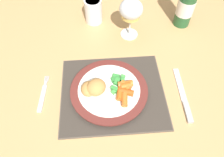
{
  "coord_description": "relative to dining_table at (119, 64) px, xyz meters",
  "views": [
    {
      "loc": [
        -0.07,
        -0.58,
        1.35
      ],
      "look_at": [
        -0.04,
        -0.16,
        0.78
      ],
      "focal_mm": 35.0,
      "sensor_mm": 36.0,
      "label": 1
    }
  ],
  "objects": [
    {
      "name": "breaded_croquettes",
      "position": [
        -0.1,
        -0.2,
        0.13
      ],
      "size": [
        0.09,
        0.09,
        0.04
      ],
      "color": "#A87033",
      "rests_on": "dinner_plate"
    },
    {
      "name": "glazed_carrots",
      "position": [
        -0.0,
        -0.21,
        0.12
      ],
      "size": [
        0.06,
        0.09,
        0.02
      ],
      "color": "orange",
      "rests_on": "dinner_plate"
    },
    {
      "name": "placemat",
      "position": [
        -0.04,
        -0.19,
        0.09
      ],
      "size": [
        0.34,
        0.29,
        0.01
      ],
      "color": "brown",
      "rests_on": "dining_table"
    },
    {
      "name": "table_knife",
      "position": [
        0.19,
        -0.23,
        0.09
      ],
      "size": [
        0.02,
        0.21,
        0.01
      ],
      "color": "silver",
      "rests_on": "dining_table"
    },
    {
      "name": "green_beans_pile",
      "position": [
        -0.02,
        -0.18,
        0.12
      ],
      "size": [
        0.05,
        0.08,
        0.02
      ],
      "color": "#4CA84C",
      "rests_on": "dinner_plate"
    },
    {
      "name": "dinner_plate",
      "position": [
        -0.05,
        -0.19,
        0.1
      ],
      "size": [
        0.25,
        0.25,
        0.02
      ],
      "color": "white",
      "rests_on": "placemat"
    },
    {
      "name": "wine_glass",
      "position": [
        0.05,
        0.08,
        0.2
      ],
      "size": [
        0.09,
        0.09,
        0.16
      ],
      "color": "silver",
      "rests_on": "dining_table"
    },
    {
      "name": "dining_table",
      "position": [
        0.0,
        0.0,
        0.0
      ],
      "size": [
        1.26,
        1.04,
        0.74
      ],
      "color": "tan",
      "rests_on": "ground"
    },
    {
      "name": "bottle",
      "position": [
        0.27,
        0.13,
        0.19
      ],
      "size": [
        0.07,
        0.07,
        0.28
      ],
      "color": "#23562D",
      "rests_on": "dining_table"
    },
    {
      "name": "drinking_cup",
      "position": [
        -0.09,
        0.18,
        0.14
      ],
      "size": [
        0.07,
        0.07,
        0.1
      ],
      "color": "white",
      "rests_on": "dining_table"
    },
    {
      "name": "ground_plane",
      "position": [
        0.0,
        0.0,
        -0.66
      ],
      "size": [
        6.0,
        6.0,
        0.0
      ],
      "primitive_type": "plane",
      "color": "#4C4238"
    },
    {
      "name": "fork",
      "position": [
        -0.27,
        -0.19,
        0.09
      ],
      "size": [
        0.03,
        0.14,
        0.01
      ],
      "color": "silver",
      "rests_on": "dining_table"
    }
  ]
}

